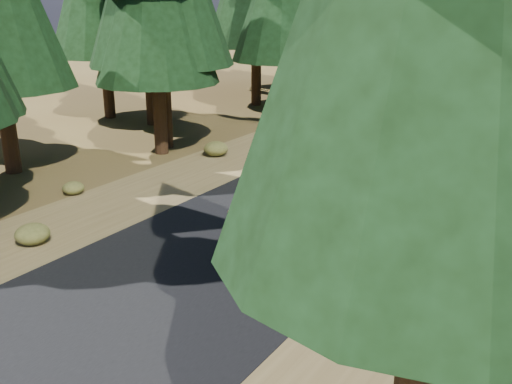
{
  "coord_description": "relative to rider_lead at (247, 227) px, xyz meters",
  "views": [
    {
      "loc": [
        7.15,
        -9.74,
        5.65
      ],
      "look_at": [
        0.0,
        1.5,
        1.1
      ],
      "focal_mm": 40.0,
      "sensor_mm": 36.0,
      "label": 1
    }
  ],
  "objects": [
    {
      "name": "shoulder_r",
      "position": [
        4.21,
        4.5,
        -0.6
      ],
      "size": [
        3.2,
        100.0,
        0.01
      ],
      "primitive_type": "cube",
      "color": "brown",
      "rests_on": "ground"
    },
    {
      "name": "shoulder_l",
      "position": [
        -4.99,
        4.5,
        -0.6
      ],
      "size": [
        3.2,
        100.0,
        0.01
      ],
      "primitive_type": "cube",
      "color": "brown",
      "rests_on": "ground"
    },
    {
      "name": "road",
      "position": [
        -0.39,
        4.5,
        -0.6
      ],
      "size": [
        6.0,
        100.0,
        0.01
      ],
      "primitive_type": "cube",
      "color": "black",
      "rests_on": "ground"
    },
    {
      "name": "understory_shrubs",
      "position": [
        0.24,
        7.29,
        -0.35
      ],
      "size": [
        13.91,
        32.85,
        0.61
      ],
      "color": "#474C1E",
      "rests_on": "ground"
    },
    {
      "name": "rider_follow",
      "position": [
        -2.26,
        4.49,
        -0.04
      ],
      "size": [
        1.16,
        1.98,
        1.69
      ],
      "rotation": [
        0.0,
        0.0,
        3.47
      ],
      "color": "#920A09",
      "rests_on": "road"
    },
    {
      "name": "rider_lead",
      "position": [
        0.0,
        0.0,
        0.0
      ],
      "size": [
        1.09,
        2.12,
        1.81
      ],
      "rotation": [
        0.0,
        0.0,
        3.39
      ],
      "color": "white",
      "rests_on": "road"
    },
    {
      "name": "ground",
      "position": [
        -0.39,
        -0.5,
        -0.61
      ],
      "size": [
        120.0,
        120.0,
        0.0
      ],
      "primitive_type": "plane",
      "color": "#4C371B",
      "rests_on": "ground"
    }
  ]
}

